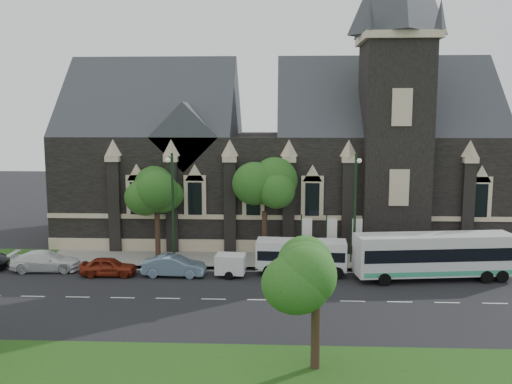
# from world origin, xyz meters

# --- Properties ---
(ground) EXTENTS (160.00, 160.00, 0.00)m
(ground) POSITION_xyz_m (0.00, 0.00, 0.00)
(ground) COLOR black
(ground) RESTS_ON ground
(sidewalk) EXTENTS (80.00, 5.00, 0.15)m
(sidewalk) POSITION_xyz_m (0.00, 9.50, 0.07)
(sidewalk) COLOR gray
(sidewalk) RESTS_ON ground
(museum) EXTENTS (40.00, 17.70, 29.90)m
(museum) POSITION_xyz_m (5.12, 18.78, 8.17)
(museum) COLOR black
(museum) RESTS_ON ground
(tree_park_east) EXTENTS (3.40, 3.40, 6.28)m
(tree_park_east) POSITION_xyz_m (6.18, -9.32, 4.62)
(tree_park_east) COLOR black
(tree_park_east) RESTS_ON ground
(tree_walk_right) EXTENTS (4.08, 4.08, 7.80)m
(tree_walk_right) POSITION_xyz_m (3.21, 10.71, 5.82)
(tree_walk_right) COLOR black
(tree_walk_right) RESTS_ON ground
(tree_walk_left) EXTENTS (3.91, 3.91, 7.64)m
(tree_walk_left) POSITION_xyz_m (-5.80, 10.70, 5.73)
(tree_walk_left) COLOR black
(tree_walk_left) RESTS_ON ground
(street_lamp_near) EXTENTS (0.36, 1.88, 9.00)m
(street_lamp_near) POSITION_xyz_m (10.00, 7.09, 5.11)
(street_lamp_near) COLOR black
(street_lamp_near) RESTS_ON ground
(street_lamp_mid) EXTENTS (0.36, 1.88, 9.00)m
(street_lamp_mid) POSITION_xyz_m (-4.00, 7.09, 5.11)
(street_lamp_mid) COLOR black
(street_lamp_mid) RESTS_ON ground
(banner_flag_left) EXTENTS (0.90, 0.10, 4.00)m
(banner_flag_left) POSITION_xyz_m (6.29, 9.00, 2.38)
(banner_flag_left) COLOR black
(banner_flag_left) RESTS_ON ground
(banner_flag_center) EXTENTS (0.90, 0.10, 4.00)m
(banner_flag_center) POSITION_xyz_m (8.29, 9.00, 2.38)
(banner_flag_center) COLOR black
(banner_flag_center) RESTS_ON ground
(banner_flag_right) EXTENTS (0.90, 0.10, 4.00)m
(banner_flag_right) POSITION_xyz_m (10.29, 9.00, 2.38)
(banner_flag_right) COLOR black
(banner_flag_right) RESTS_ON ground
(tour_coach) EXTENTS (11.67, 3.90, 3.34)m
(tour_coach) POSITION_xyz_m (15.48, 5.05, 1.82)
(tour_coach) COLOR silver
(tour_coach) RESTS_ON ground
(shuttle_bus) EXTENTS (6.80, 2.71, 2.58)m
(shuttle_bus) POSITION_xyz_m (5.92, 5.98, 1.50)
(shuttle_bus) COLOR silver
(shuttle_bus) RESTS_ON ground
(box_trailer) EXTENTS (3.17, 1.86, 1.66)m
(box_trailer) POSITION_xyz_m (0.65, 5.11, 0.95)
(box_trailer) COLOR silver
(box_trailer) RESTS_ON ground
(sedan) EXTENTS (4.72, 1.78, 1.54)m
(sedan) POSITION_xyz_m (-3.58, 5.06, 0.77)
(sedan) COLOR #7892AD
(sedan) RESTS_ON ground
(car_far_red) EXTENTS (4.15, 1.77, 1.40)m
(car_far_red) POSITION_xyz_m (-8.46, 4.89, 0.70)
(car_far_red) COLOR maroon
(car_far_red) RESTS_ON ground
(car_far_white) EXTENTS (5.39, 2.49, 1.53)m
(car_far_white) POSITION_xyz_m (-13.65, 5.98, 0.76)
(car_far_white) COLOR white
(car_far_white) RESTS_ON ground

